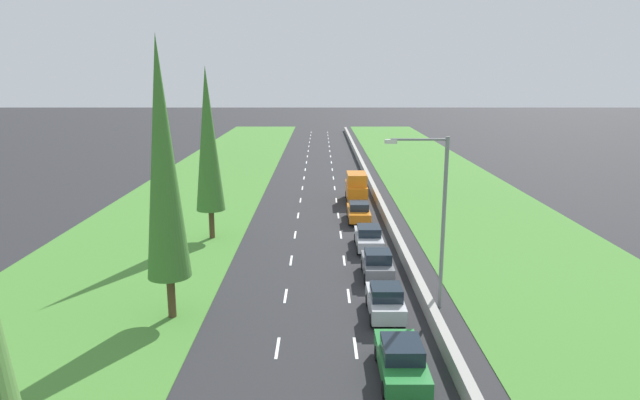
# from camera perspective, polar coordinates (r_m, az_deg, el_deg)

# --- Properties ---
(ground_plane) EXTENTS (300.00, 300.00, 0.00)m
(ground_plane) POSITION_cam_1_polar(r_m,az_deg,el_deg) (62.86, -0.03, 1.78)
(ground_plane) COLOR #28282B
(ground_plane) RESTS_ON ground
(grass_verge_left) EXTENTS (14.00, 140.00, 0.04)m
(grass_verge_left) POSITION_cam_1_polar(r_m,az_deg,el_deg) (64.15, -11.41, 1.77)
(grass_verge_left) COLOR #478433
(grass_verge_left) RESTS_ON ground
(grass_verge_right) EXTENTS (14.00, 140.00, 0.04)m
(grass_verge_right) POSITION_cam_1_polar(r_m,az_deg,el_deg) (64.44, 12.84, 1.75)
(grass_verge_right) COLOR #478433
(grass_verge_right) RESTS_ON ground
(median_barrier) EXTENTS (0.44, 120.00, 0.85)m
(median_barrier) POSITION_cam_1_polar(r_m,az_deg,el_deg) (63.03, 5.16, 2.15)
(median_barrier) COLOR #9E9B93
(median_barrier) RESTS_ON ground
(lane_markings) EXTENTS (3.64, 116.00, 0.01)m
(lane_markings) POSITION_cam_1_polar(r_m,az_deg,el_deg) (62.86, -0.03, 1.78)
(lane_markings) COLOR white
(lane_markings) RESTS_ON ground
(green_sedan_right_lane) EXTENTS (1.82, 4.50, 1.64)m
(green_sedan_right_lane) POSITION_cam_1_polar(r_m,az_deg,el_deg) (23.31, 8.47, -15.95)
(green_sedan_right_lane) COLOR #237A33
(green_sedan_right_lane) RESTS_ON ground
(silver_hatchback_right_lane) EXTENTS (1.74, 3.90, 1.72)m
(silver_hatchback_right_lane) POSITION_cam_1_polar(r_m,az_deg,el_deg) (28.54, 6.85, -10.27)
(silver_hatchback_right_lane) COLOR silver
(silver_hatchback_right_lane) RESTS_ON ground
(grey_hatchback_right_lane) EXTENTS (1.74, 3.90, 1.72)m
(grey_hatchback_right_lane) POSITION_cam_1_polar(r_m,az_deg,el_deg) (33.70, 6.02, -6.58)
(grey_hatchback_right_lane) COLOR slate
(grey_hatchback_right_lane) RESTS_ON ground
(silver_sedan_right_lane_fifth) EXTENTS (1.82, 4.50, 1.64)m
(silver_sedan_right_lane_fifth) POSITION_cam_1_polar(r_m,az_deg,el_deg) (39.13, 5.13, -3.84)
(silver_sedan_right_lane_fifth) COLOR silver
(silver_sedan_right_lane_fifth) RESTS_ON ground
(orange_sedan_right_lane) EXTENTS (1.82, 4.50, 1.64)m
(orange_sedan_right_lane) POSITION_cam_1_polar(r_m,az_deg,el_deg) (46.32, 4.10, -1.21)
(orange_sedan_right_lane) COLOR orange
(orange_sedan_right_lane) RESTS_ON ground
(orange_van_right_lane) EXTENTS (1.96, 4.90, 2.82)m
(orange_van_right_lane) POSITION_cam_1_polar(r_m,az_deg,el_deg) (53.42, 3.87, 1.32)
(orange_van_right_lane) COLOR orange
(orange_van_right_lane) RESTS_ON ground
(poplar_tree_second) EXTENTS (2.15, 2.15, 13.86)m
(poplar_tree_second) POSITION_cam_1_polar(r_m,az_deg,el_deg) (27.32, -15.77, 3.92)
(poplar_tree_second) COLOR #4C3823
(poplar_tree_second) RESTS_ON ground
(poplar_tree_third) EXTENTS (2.12, 2.12, 12.64)m
(poplar_tree_third) POSITION_cam_1_polar(r_m,az_deg,el_deg) (40.94, -11.35, 6.08)
(poplar_tree_third) COLOR #4C3823
(poplar_tree_third) RESTS_ON ground
(street_light_mast) EXTENTS (3.20, 0.28, 9.00)m
(street_light_mast) POSITION_cam_1_polar(r_m,az_deg,el_deg) (28.66, 12.08, -1.10)
(street_light_mast) COLOR gray
(street_light_mast) RESTS_ON ground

